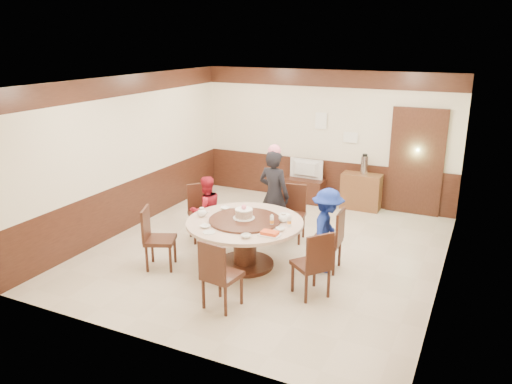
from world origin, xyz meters
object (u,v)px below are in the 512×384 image
at_px(person_blue, 327,230).
at_px(thermos, 364,165).
at_px(person_red, 206,210).
at_px(shrimp_platter, 270,234).
at_px(birthday_cake, 244,213).
at_px(person_standing, 274,195).
at_px(tv_stand, 304,190).
at_px(television, 305,169).
at_px(banquet_table, 245,234).
at_px(side_cabinet, 361,191).

height_order(person_blue, thermos, person_blue).
relative_size(person_red, person_blue, 0.92).
height_order(shrimp_platter, thermos, thermos).
height_order(birthday_cake, thermos, thermos).
bearing_deg(person_standing, thermos, -104.90).
bearing_deg(tv_stand, shrimp_platter, -77.32).
height_order(person_blue, television, person_blue).
height_order(banquet_table, person_red, person_red).
relative_size(person_blue, television, 1.75).
bearing_deg(person_standing, shrimp_platter, 120.66).
bearing_deg(birthday_cake, shrimp_platter, -33.42).
distance_m(shrimp_platter, side_cabinet, 3.89).
bearing_deg(thermos, shrimp_platter, -95.99).
bearing_deg(person_standing, person_red, 43.22).
bearing_deg(person_red, banquet_table, 96.23).
height_order(shrimp_platter, side_cabinet, shrimp_platter).
xyz_separation_m(birthday_cake, thermos, (1.02, 3.44, 0.08)).
distance_m(person_red, tv_stand, 3.01).
height_order(birthday_cake, shrimp_platter, birthday_cake).
bearing_deg(person_standing, tv_stand, -74.57).
bearing_deg(birthday_cake, television, 94.14).
height_order(person_red, tv_stand, person_red).
bearing_deg(person_red, birthday_cake, 96.89).
bearing_deg(person_blue, banquet_table, 101.02).
distance_m(banquet_table, television, 3.46).
height_order(person_blue, tv_stand, person_blue).
relative_size(person_red, television, 1.60).
bearing_deg(television, shrimp_platter, 104.29).
distance_m(banquet_table, tv_stand, 3.47).
bearing_deg(thermos, person_standing, -114.17).
bearing_deg(television, person_red, 77.37).
height_order(birthday_cake, television, birthday_cake).
height_order(banquet_table, tv_stand, banquet_table).
bearing_deg(birthday_cake, thermos, 73.57).
height_order(person_red, thermos, person_red).
relative_size(person_standing, television, 2.17).
height_order(birthday_cake, side_cabinet, birthday_cake).
distance_m(person_standing, person_blue, 1.47).
relative_size(birthday_cake, thermos, 0.88).
bearing_deg(thermos, birthday_cake, -106.43).
xyz_separation_m(shrimp_platter, television, (-0.86, 3.82, -0.06)).
xyz_separation_m(shrimp_platter, tv_stand, (-0.86, 3.82, -0.53)).
xyz_separation_m(birthday_cake, television, (-0.25, 3.41, -0.14)).
xyz_separation_m(person_standing, thermos, (1.02, 2.27, 0.13)).
relative_size(person_blue, side_cabinet, 1.63).
height_order(shrimp_platter, tv_stand, shrimp_platter).
height_order(person_standing, tv_stand, person_standing).
height_order(birthday_cake, tv_stand, birthday_cake).
distance_m(birthday_cake, television, 3.43).
bearing_deg(television, birthday_cake, 95.75).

